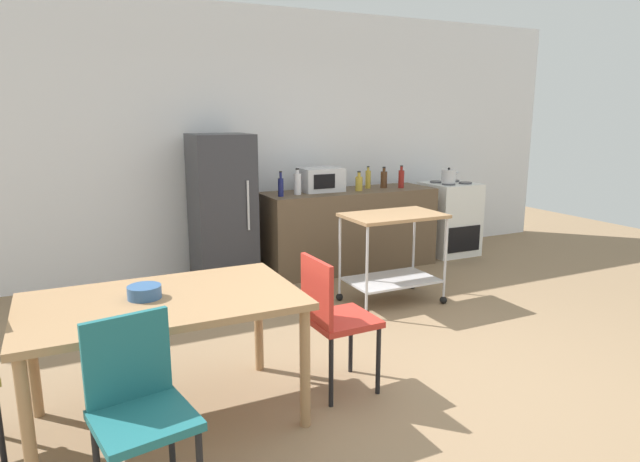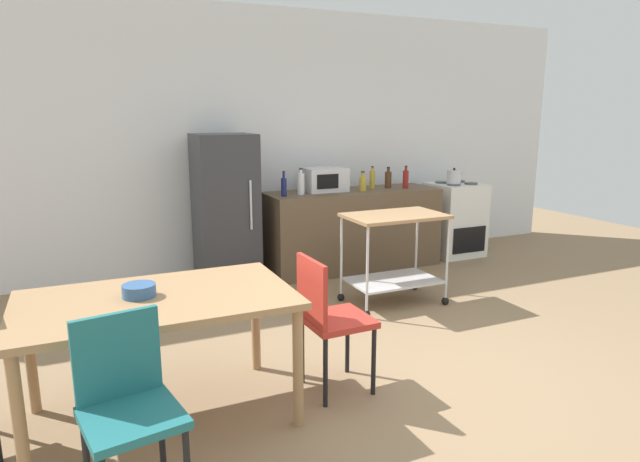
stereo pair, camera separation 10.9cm
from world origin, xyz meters
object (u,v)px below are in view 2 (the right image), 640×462
object	(u,v)px
refrigerator	(226,209)
dining_table	(158,310)
stove_oven	(454,219)
bottle_hot_sauce	(372,179)
bottle_soy_sauce	(363,183)
fruit_bowl	(139,291)
chair_teal	(127,401)
bottle_soda	(406,179)
kitchen_cart	(394,244)
chair_red	(328,314)
bottle_vinegar	(284,186)
microwave	(325,180)
bottle_wine	(301,183)
kettle	(454,177)
bottle_sparkling_water	(388,179)

from	to	relation	value
refrigerator	dining_table	bearing A→B (deg)	-112.74
stove_oven	bottle_hot_sauce	distance (m)	1.30
dining_table	refrigerator	world-z (taller)	refrigerator
bottle_soy_sauce	fruit_bowl	world-z (taller)	bottle_soy_sauce
chair_teal	bottle_hot_sauce	bearing A→B (deg)	36.21
stove_oven	bottle_soda	size ratio (longest dim) A/B	3.52
refrigerator	kitchen_cart	size ratio (longest dim) A/B	1.70
chair_red	bottle_soy_sauce	xyz separation A→B (m)	(1.56, 2.42, 0.47)
chair_teal	bottle_vinegar	xyz separation A→B (m)	(1.86, 2.99, 0.49)
bottle_hot_sauce	microwave	bearing A→B (deg)	178.02
refrigerator	bottle_vinegar	size ratio (longest dim) A/B	5.86
bottle_wine	bottle_soda	distance (m)	1.30
chair_teal	bottle_soy_sauce	bearing A→B (deg)	36.90
microwave	kettle	bearing A→B (deg)	-5.64
kitchen_cart	bottle_wine	xyz separation A→B (m)	(-0.44, 1.19, 0.45)
bottle_soda	kitchen_cart	bearing A→B (deg)	-126.63
bottle_wine	kettle	xyz separation A→B (m)	(1.99, -0.04, -0.02)
chair_red	kitchen_cart	size ratio (longest dim) A/B	0.98
dining_table	chair_teal	bearing A→B (deg)	-108.91
bottle_vinegar	bottle_wine	distance (m)	0.22
bottle_soy_sauce	kettle	size ratio (longest dim) A/B	0.92
chair_teal	dining_table	bearing A→B (deg)	61.03
kitchen_cart	bottle_soda	world-z (taller)	bottle_soda
chair_teal	refrigerator	size ratio (longest dim) A/B	0.57
dining_table	kettle	xyz separation A→B (m)	(3.83, 2.32, 0.33)
chair_red	kettle	distance (m)	3.74
kitchen_cart	bottle_soda	xyz separation A→B (m)	(0.86, 1.16, 0.44)
kitchen_cart	bottle_wine	distance (m)	1.35
microwave	bottle_soda	bearing A→B (deg)	-9.40
chair_teal	refrigerator	distance (m)	3.44
dining_table	bottle_vinegar	xyz separation A→B (m)	(1.63, 2.30, 0.33)
bottle_soy_sauce	stove_oven	bearing A→B (deg)	3.88
dining_table	bottle_sparkling_water	distance (m)	3.84
bottle_vinegar	bottle_hot_sauce	bearing A→B (deg)	7.70
stove_oven	kitchen_cart	bearing A→B (deg)	-143.09
bottle_soda	dining_table	bearing A→B (deg)	-143.52
bottle_sparkling_water	bottle_soy_sauce	bearing A→B (deg)	-165.78
bottle_hot_sauce	kettle	size ratio (longest dim) A/B	1.07
bottle_soy_sauce	bottle_vinegar	bearing A→B (deg)	-178.89
bottle_soy_sauce	bottle_hot_sauce	size ratio (longest dim) A/B	0.86
chair_teal	bottle_wine	xyz separation A→B (m)	(2.07, 3.04, 0.50)
chair_red	bottle_soda	world-z (taller)	bottle_soda
kitchen_cart	bottle_soy_sauce	xyz separation A→B (m)	(0.30, 1.16, 0.41)
chair_red	fruit_bowl	world-z (taller)	chair_red
stove_oven	microwave	world-z (taller)	microwave
stove_oven	kitchen_cart	world-z (taller)	stove_oven
stove_oven	microwave	xyz separation A→B (m)	(-1.77, 0.06, 0.58)
bottle_soy_sauce	bottle_hot_sauce	xyz separation A→B (m)	(0.20, 0.14, 0.02)
refrigerator	kitchen_cart	bearing A→B (deg)	-47.27
bottle_sparkling_water	bottle_vinegar	bearing A→B (deg)	-175.00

